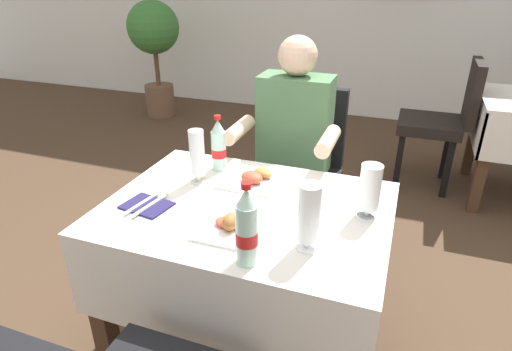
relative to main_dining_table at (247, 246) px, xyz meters
name	(u,v)px	position (x,y,z in m)	size (l,w,h in m)	color
ground_plane	(234,344)	(-0.08, 0.01, -0.56)	(11.00, 11.00, 0.00)	#473323
main_dining_table	(247,246)	(0.00, 0.00, 0.00)	(1.05, 0.78, 0.74)	white
chair_far_diner_seat	(299,169)	(0.00, 0.78, -0.01)	(0.44, 0.50, 0.97)	black
seated_diner_far	(291,149)	(-0.02, 0.67, 0.15)	(0.50, 0.46, 1.26)	#282D42
plate_near_camera	(235,225)	(0.02, -0.16, 0.20)	(0.25, 0.25, 0.07)	white
plate_far_diner	(253,178)	(-0.05, 0.20, 0.20)	(0.23, 0.23, 0.05)	white
beer_glass_left	(370,191)	(0.43, 0.08, 0.28)	(0.07, 0.07, 0.20)	white
beer_glass_middle	(197,156)	(-0.26, 0.12, 0.30)	(0.07, 0.07, 0.22)	white
beer_glass_right	(308,218)	(0.27, -0.18, 0.29)	(0.07, 0.07, 0.22)	white
cola_bottle_primary	(219,146)	(-0.23, 0.26, 0.29)	(0.06, 0.06, 0.24)	silver
cola_bottle_secondary	(247,229)	(0.12, -0.31, 0.30)	(0.07, 0.07, 0.27)	silver
napkin_cutlery_set	(147,205)	(-0.35, -0.13, 0.19)	(0.19, 0.20, 0.01)	#231E4C
background_chair_left	(444,117)	(0.77, 2.01, -0.01)	(0.50, 0.44, 0.97)	black
potted_plant_corner	(154,41)	(-2.17, 2.85, 0.27)	(0.55, 0.55, 1.24)	brown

